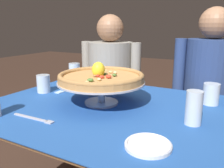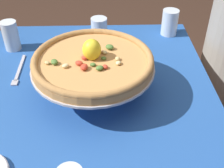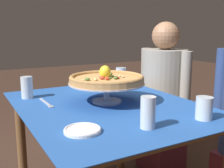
% 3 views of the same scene
% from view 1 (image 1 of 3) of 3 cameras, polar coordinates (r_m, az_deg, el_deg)
% --- Properties ---
extents(dining_table, '(1.18, 0.94, 0.74)m').
position_cam_1_polar(dining_table, '(1.20, -1.10, -10.20)').
color(dining_table, brown).
rests_on(dining_table, ground).
extents(pizza_stand, '(0.43, 0.43, 0.12)m').
position_cam_1_polar(pizza_stand, '(1.16, -2.63, -0.53)').
color(pizza_stand, '#B7B7C1').
rests_on(pizza_stand, dining_table).
extents(pizza, '(0.42, 0.42, 0.09)m').
position_cam_1_polar(pizza, '(1.15, -2.67, 1.78)').
color(pizza, tan).
rests_on(pizza, pizza_stand).
extents(water_glass_back_right, '(0.08, 0.08, 0.11)m').
position_cam_1_polar(water_glass_back_right, '(1.27, 22.92, -2.57)').
color(water_glass_back_right, silver).
rests_on(water_glass_back_right, dining_table).
extents(water_glass_side_right, '(0.07, 0.07, 0.14)m').
position_cam_1_polar(water_glass_side_right, '(0.98, 19.23, -6.00)').
color(water_glass_side_right, silver).
rests_on(water_glass_side_right, dining_table).
extents(water_glass_side_left, '(0.08, 0.08, 0.10)m').
position_cam_1_polar(water_glass_side_left, '(1.44, -16.32, -0.20)').
color(water_glass_side_left, silver).
rests_on(water_glass_side_left, dining_table).
extents(water_glass_back_left, '(0.08, 0.08, 0.12)m').
position_cam_1_polar(water_glass_back_left, '(1.71, -9.12, 2.72)').
color(water_glass_back_left, silver).
rests_on(water_glass_back_left, dining_table).
extents(side_plate, '(0.15, 0.15, 0.02)m').
position_cam_1_polar(side_plate, '(0.79, 8.78, -14.40)').
color(side_plate, white).
rests_on(side_plate, dining_table).
extents(dinner_fork, '(0.21, 0.02, 0.01)m').
position_cam_1_polar(dinner_fork, '(1.05, -18.21, -8.03)').
color(dinner_fork, '#B7B7C1').
rests_on(dinner_fork, dining_table).
extents(sugar_packet, '(0.04, 0.05, 0.00)m').
position_cam_1_polar(sugar_packet, '(1.42, -12.63, -1.93)').
color(sugar_packet, silver).
rests_on(sugar_packet, dining_table).
extents(diner_left, '(0.51, 0.39, 1.21)m').
position_cam_1_polar(diner_left, '(1.97, -0.42, -1.49)').
color(diner_left, maroon).
rests_on(diner_left, ground).
extents(diner_right, '(0.48, 0.36, 1.24)m').
position_cam_1_polar(diner_right, '(1.75, 22.10, -4.56)').
color(diner_right, maroon).
rests_on(diner_right, ground).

